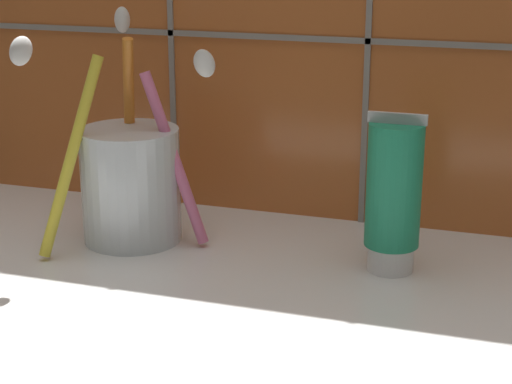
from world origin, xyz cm
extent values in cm
cube|color=white|center=(0.00, 0.00, 1.00)|extent=(71.49, 35.52, 2.00)
cube|color=gray|center=(0.00, 17.16, 18.06)|extent=(81.49, 0.24, 0.50)
cylinder|color=silver|center=(-15.74, 7.14, 6.76)|extent=(8.22, 8.22, 9.52)
cylinder|color=pink|center=(-11.86, 7.40, 9.29)|extent=(5.85, 1.39, 14.08)
ellipsoid|color=white|center=(-9.02, 7.16, 17.21)|extent=(2.44, 1.49, 2.64)
cylinder|color=orange|center=(-16.80, 9.49, 10.56)|extent=(3.13, 4.27, 16.51)
ellipsoid|color=white|center=(-17.87, 11.21, 19.79)|extent=(2.23, 2.49, 2.51)
cylinder|color=yellow|center=(-18.83, 3.15, 10.01)|extent=(4.19, 6.33, 15.55)
ellipsoid|color=white|center=(-20.53, 0.23, 18.65)|extent=(2.32, 2.71, 2.66)
cylinder|color=white|center=(6.03, 7.14, 3.04)|extent=(3.54, 3.54, 2.08)
cylinder|color=#1E8C60|center=(6.03, 7.14, 8.81)|extent=(4.17, 4.17, 9.46)
cube|color=silver|center=(6.03, 7.14, 13.94)|extent=(4.38, 0.36, 0.80)
camera|label=1|loc=(14.87, -54.08, 27.86)|focal=60.00mm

